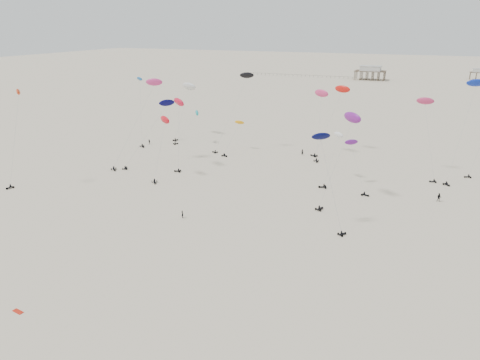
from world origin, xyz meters
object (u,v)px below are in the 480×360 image
at_px(rig_9, 427,114).
at_px(spectator_0, 183,218).
at_px(rig_0, 162,135).
at_px(rig_4, 472,97).
at_px(pavilion_main, 370,74).
at_px(pavilion_small, 476,75).

height_order(rig_9, spectator_0, rig_9).
height_order(rig_0, rig_4, rig_4).
distance_m(pavilion_main, rig_9, 221.67).
bearing_deg(rig_0, spectator_0, 93.06).
distance_m(pavilion_small, rig_9, 248.48).
height_order(rig_0, spectator_0, rig_0).
bearing_deg(rig_9, pavilion_main, -4.70).
relative_size(rig_0, rig_4, 0.60).
distance_m(pavilion_main, rig_4, 221.91).
bearing_deg(rig_9, rig_0, 100.70).
xyz_separation_m(pavilion_main, rig_0, (-17.41, -248.36, 7.27)).
distance_m(pavilion_main, rig_0, 249.07).
bearing_deg(rig_9, pavilion_small, -22.19).
height_order(pavilion_main, rig_9, rig_9).
distance_m(rig_4, spectator_0, 80.69).
xyz_separation_m(rig_0, rig_4, (72.23, 33.94, 9.04)).
bearing_deg(rig_0, pavilion_small, -143.42).
height_order(pavilion_main, rig_4, rig_4).
bearing_deg(pavilion_main, rig_0, -94.01).
bearing_deg(pavilion_small, spectator_0, -103.02).
relative_size(pavilion_main, rig_4, 0.78).
height_order(pavilion_small, rig_9, rig_9).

